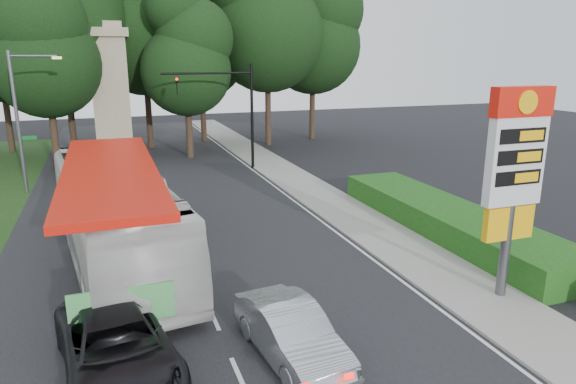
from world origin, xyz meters
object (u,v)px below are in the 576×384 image
object	(u,v)px
streetlight_signs	(21,116)
monument	(111,92)
sedan_silver	(291,333)
traffic_signal_mast	(233,102)
gas_station_pylon	(515,166)
suv_charcoal	(117,347)
transit_bus	(114,215)

from	to	relation	value
streetlight_signs	monument	world-z (taller)	monument
monument	sedan_silver	world-z (taller)	monument
traffic_signal_mast	sedan_silver	xyz separation A→B (m)	(-4.18, -22.98, -3.93)
gas_station_pylon	monument	distance (m)	30.17
traffic_signal_mast	suv_charcoal	xyz separation A→B (m)	(-8.48, -22.22, -3.90)
traffic_signal_mast	streetlight_signs	size ratio (longest dim) A/B	0.90
gas_station_pylon	traffic_signal_mast	bearing A→B (deg)	99.09
traffic_signal_mast	streetlight_signs	xyz separation A→B (m)	(-12.67, -1.99, -0.23)
suv_charcoal	sedan_silver	bearing A→B (deg)	-17.87
monument	transit_bus	bearing A→B (deg)	-91.61
sedan_silver	suv_charcoal	xyz separation A→B (m)	(-4.30, 0.76, 0.03)
gas_station_pylon	streetlight_signs	world-z (taller)	streetlight_signs
gas_station_pylon	sedan_silver	world-z (taller)	gas_station_pylon
streetlight_signs	sedan_silver	size ratio (longest dim) A/B	1.78
transit_bus	sedan_silver	xyz separation A→B (m)	(4.08, -8.42, -1.15)
streetlight_signs	suv_charcoal	world-z (taller)	streetlight_signs
traffic_signal_mast	sedan_silver	distance (m)	23.69
gas_station_pylon	transit_bus	distance (m)	14.17
streetlight_signs	sedan_silver	xyz separation A→B (m)	(8.49, -20.99, -3.70)
traffic_signal_mast	suv_charcoal	size ratio (longest dim) A/B	1.30
streetlight_signs	suv_charcoal	xyz separation A→B (m)	(4.19, -20.23, -3.67)
traffic_signal_mast	sedan_silver	world-z (taller)	traffic_signal_mast
streetlight_signs	monument	xyz separation A→B (m)	(4.99, 7.99, 0.67)
streetlight_signs	sedan_silver	distance (m)	22.94
monument	sedan_silver	xyz separation A→B (m)	(3.50, -28.98, -4.37)
gas_station_pylon	traffic_signal_mast	distance (m)	22.29
gas_station_pylon	streetlight_signs	distance (m)	25.74
monument	suv_charcoal	bearing A→B (deg)	-91.62
suv_charcoal	gas_station_pylon	bearing A→B (deg)	-6.79
gas_station_pylon	streetlight_signs	bearing A→B (deg)	128.96
gas_station_pylon	transit_bus	world-z (taller)	gas_station_pylon
suv_charcoal	monument	bearing A→B (deg)	80.57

